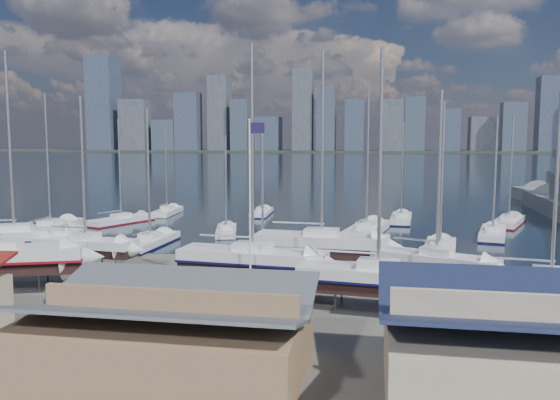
# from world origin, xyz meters

# --- Properties ---
(ground) EXTENTS (1400.00, 1400.00, 0.00)m
(ground) POSITION_xyz_m (0.00, -10.00, 0.00)
(ground) COLOR #605E59
(ground) RESTS_ON ground
(water) EXTENTS (1400.00, 600.00, 0.40)m
(water) POSITION_xyz_m (0.00, 300.00, -0.15)
(water) COLOR #192C3B
(water) RESTS_ON ground
(far_shore) EXTENTS (1400.00, 80.00, 2.20)m
(far_shore) POSITION_xyz_m (0.00, 560.00, 1.10)
(far_shore) COLOR #2D332D
(far_shore) RESTS_ON ground
(skyline) EXTENTS (639.14, 43.80, 107.69)m
(skyline) POSITION_xyz_m (-7.83, 553.76, 39.09)
(skyline) COLOR #475166
(skyline) RESTS_ON far_shore
(shed_grey) EXTENTS (12.60, 8.40, 4.17)m
(shed_grey) POSITION_xyz_m (0.00, -26.00, 2.15)
(shed_grey) COLOR #8C6B4C
(shed_grey) RESTS_ON ground
(shed_blue) EXTENTS (13.65, 9.45, 4.71)m
(shed_blue) POSITION_xyz_m (16.00, -26.00, 2.42)
(shed_blue) COLOR #BFB293
(shed_blue) RESTS_ON ground
(sailboat_cradle_0) EXTENTS (11.62, 7.89, 18.22)m
(sailboat_cradle_0) POSITION_xyz_m (-21.82, -6.44, 2.19)
(sailboat_cradle_0) COLOR #2D2D33
(sailboat_cradle_0) RESTS_ON ground
(sailboat_cradle_1) EXTENTS (12.14, 7.07, 18.73)m
(sailboat_cradle_1) POSITION_xyz_m (-17.56, -13.98, 2.21)
(sailboat_cradle_1) COLOR #2D2D33
(sailboat_cradle_1) RESTS_ON ground
(sailboat_cradle_2) EXTENTS (8.87, 3.23, 14.30)m
(sailboat_cradle_2) POSITION_xyz_m (-14.76, -7.12, 1.99)
(sailboat_cradle_2) COLOR #2D2D33
(sailboat_cradle_2) RESTS_ON ground
(sailboat_cradle_3) EXTENTS (11.00, 4.03, 17.30)m
(sailboat_cradle_3) POSITION_xyz_m (0.36, -10.87, 2.14)
(sailboat_cradle_3) COLOR #2D2D33
(sailboat_cradle_3) RESTS_ON ground
(sailboat_cradle_4) EXTENTS (11.21, 3.83, 17.84)m
(sailboat_cradle_4) POSITION_xyz_m (4.61, -3.86, 2.17)
(sailboat_cradle_4) COLOR #2D2D33
(sailboat_cradle_4) RESTS_ON ground
(sailboat_cradle_5) EXTENTS (10.31, 4.01, 16.21)m
(sailboat_cradle_5) POSITION_xyz_m (9.20, -14.57, 2.08)
(sailboat_cradle_5) COLOR #2D2D33
(sailboat_cradle_5) RESTS_ON ground
(sailboat_cradle_6) EXTENTS (8.94, 5.69, 14.19)m
(sailboat_cradle_6) POSITION_xyz_m (13.35, -8.52, 1.98)
(sailboat_cradle_6) COLOR #2D2D33
(sailboat_cradle_6) RESTS_ON ground
(sailboat_cradle_7) EXTENTS (8.41, 3.39, 13.54)m
(sailboat_cradle_7) POSITION_xyz_m (19.56, -13.62, 1.95)
(sailboat_cradle_7) COLOR #2D2D33
(sailboat_cradle_7) RESTS_ON ground
(sailboat_moored_0) EXTENTS (3.90, 11.51, 16.93)m
(sailboat_moored_0) POSITION_xyz_m (-28.61, 9.30, 0.31)
(sailboat_moored_0) COLOR black
(sailboat_moored_0) RESTS_ON water
(sailboat_moored_1) EXTENTS (6.18, 9.76, 14.18)m
(sailboat_moored_1) POSITION_xyz_m (-23.71, 17.42, 0.31)
(sailboat_moored_1) COLOR black
(sailboat_moored_1) RESTS_ON water
(sailboat_moored_2) EXTENTS (3.25, 9.05, 13.39)m
(sailboat_moored_2) POSITION_xyz_m (-21.16, 26.87, 0.32)
(sailboat_moored_2) COLOR black
(sailboat_moored_2) RESTS_ON water
(sailboat_moored_3) EXTENTS (2.99, 9.79, 14.52)m
(sailboat_moored_3) POSITION_xyz_m (-13.63, 3.32, 0.31)
(sailboat_moored_3) COLOR black
(sailboat_moored_3) RESTS_ON water
(sailboat_moored_4) EXTENTS (4.01, 8.17, 11.88)m
(sailboat_moored_4) POSITION_xyz_m (-7.93, 11.68, 0.33)
(sailboat_moored_4) COLOR black
(sailboat_moored_4) RESTS_ON water
(sailboat_moored_5) EXTENTS (2.65, 8.30, 12.27)m
(sailboat_moored_5) POSITION_xyz_m (-7.35, 28.66, 0.31)
(sailboat_moored_5) COLOR black
(sailboat_moored_5) RESTS_ON water
(sailboat_moored_6) EXTENTS (4.70, 9.09, 13.09)m
(sailboat_moored_6) POSITION_xyz_m (-2.01, 3.87, 0.31)
(sailboat_moored_6) COLOR black
(sailboat_moored_6) RESTS_ON water
(sailboat_moored_7) EXTENTS (5.45, 11.95, 17.42)m
(sailboat_moored_7) POSITION_xyz_m (7.99, 14.29, 0.32)
(sailboat_moored_7) COLOR black
(sailboat_moored_7) RESTS_ON water
(sailboat_moored_8) EXTENTS (3.34, 9.44, 13.84)m
(sailboat_moored_8) POSITION_xyz_m (12.36, 25.33, 0.31)
(sailboat_moored_8) COLOR black
(sailboat_moored_8) RESTS_ON water
(sailboat_moored_9) EXTENTS (4.23, 10.25, 15.01)m
(sailboat_moored_9) POSITION_xyz_m (15.01, 4.13, 0.32)
(sailboat_moored_9) COLOR black
(sailboat_moored_9) RESTS_ON water
(sailboat_moored_10) EXTENTS (4.71, 9.82, 14.15)m
(sailboat_moored_10) POSITION_xyz_m (21.89, 14.87, 0.31)
(sailboat_moored_10) COLOR black
(sailboat_moored_10) RESTS_ON water
(sailboat_moored_11) EXTENTS (6.18, 10.12, 14.66)m
(sailboat_moored_11) POSITION_xyz_m (25.79, 24.71, 0.31)
(sailboat_moored_11) COLOR black
(sailboat_moored_11) RESTS_ON water
(car_b) EXTENTS (4.82, 2.48, 1.51)m
(car_b) POSITION_xyz_m (-2.49, -21.46, 0.76)
(car_b) COLOR gray
(car_b) RESTS_ON ground
(car_c) EXTENTS (3.78, 5.88, 1.51)m
(car_c) POSITION_xyz_m (-2.18, -17.99, 0.75)
(car_c) COLOR gray
(car_c) RESTS_ON ground
(car_d) EXTENTS (2.87, 4.73, 1.28)m
(car_d) POSITION_xyz_m (3.82, -22.00, 0.64)
(car_d) COLOR gray
(car_d) RESTS_ON ground
(flagpole) EXTENTS (1.07, 0.12, 12.10)m
(flagpole) POSITION_xyz_m (0.75, -12.94, 6.97)
(flagpole) COLOR white
(flagpole) RESTS_ON ground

